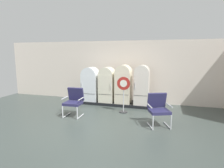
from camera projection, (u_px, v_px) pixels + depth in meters
ground at (88, 131)px, 5.46m from camera, size 12.00×10.00×0.05m
back_wall at (119, 71)px, 8.69m from camera, size 11.76×0.12×2.82m
display_plinth at (115, 103)px, 8.31m from camera, size 3.66×0.95×0.12m
refrigerator_0 at (90, 83)px, 8.35m from camera, size 0.71×0.62×1.52m
refrigerator_1 at (107, 84)px, 8.14m from camera, size 0.64×0.64×1.54m
refrigerator_2 at (123, 83)px, 7.94m from camera, size 0.65×0.66×1.65m
refrigerator_3 at (142, 84)px, 7.70m from camera, size 0.59×0.61×1.65m
armchair_left at (74, 100)px, 6.66m from camera, size 0.68×0.65×1.01m
armchair_right at (158, 108)px, 5.75m from camera, size 0.79×0.80×1.01m
sign_stand at (124, 95)px, 7.01m from camera, size 0.50×0.32×1.38m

